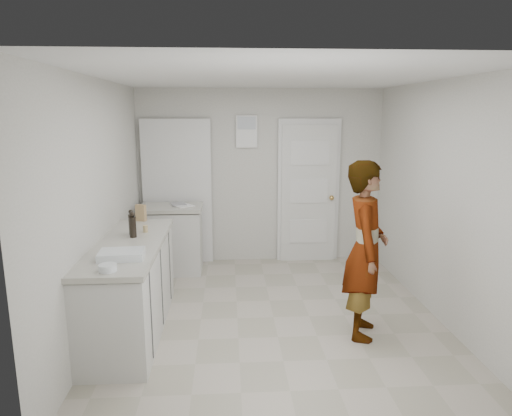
{
  "coord_description": "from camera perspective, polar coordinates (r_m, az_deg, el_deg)",
  "views": [
    {
      "loc": [
        -0.47,
        -4.55,
        2.16
      ],
      "look_at": [
        -0.16,
        0.4,
        1.12
      ],
      "focal_mm": 32.0,
      "sensor_mm": 36.0,
      "label": 1
    }
  ],
  "objects": [
    {
      "name": "ground",
      "position": [
        5.06,
        2.19,
        -13.49
      ],
      "size": [
        4.0,
        4.0,
        0.0
      ],
      "primitive_type": "plane",
      "color": "#9D9884",
      "rests_on": "ground"
    },
    {
      "name": "room_shell",
      "position": [
        6.61,
        -0.92,
        1.92
      ],
      "size": [
        4.0,
        4.0,
        4.0
      ],
      "color": "#B7B6AD",
      "rests_on": "ground"
    },
    {
      "name": "main_counter",
      "position": [
        4.78,
        -15.34,
        -9.89
      ],
      "size": [
        0.64,
        1.96,
        0.93
      ],
      "color": "silver",
      "rests_on": "ground"
    },
    {
      "name": "side_counter",
      "position": [
        6.39,
        -10.45,
        -4.12
      ],
      "size": [
        0.84,
        0.61,
        0.93
      ],
      "color": "silver",
      "rests_on": "ground"
    },
    {
      "name": "person",
      "position": [
        4.53,
        13.52,
        -5.13
      ],
      "size": [
        0.57,
        0.72,
        1.73
      ],
      "primitive_type": "imported",
      "rotation": [
        0.0,
        0.0,
        1.3
      ],
      "color": "silver",
      "rests_on": "ground"
    },
    {
      "name": "cake_mix_box",
      "position": [
        5.47,
        -14.19,
        -0.59
      ],
      "size": [
        0.13,
        0.09,
        0.19
      ],
      "primitive_type": "cube",
      "rotation": [
        0.0,
        0.0,
        -0.39
      ],
      "color": "#9B7A4D",
      "rests_on": "main_counter"
    },
    {
      "name": "spice_jar",
      "position": [
        4.95,
        -13.65,
        -2.54
      ],
      "size": [
        0.05,
        0.05,
        0.07
      ],
      "primitive_type": "cylinder",
      "color": "tan",
      "rests_on": "main_counter"
    },
    {
      "name": "oil_cruet_a",
      "position": [
        4.76,
        -15.15,
        -2.06
      ],
      "size": [
        0.07,
        0.07,
        0.27
      ],
      "color": "black",
      "rests_on": "main_counter"
    },
    {
      "name": "oil_cruet_b",
      "position": [
        4.87,
        -15.31,
        -1.78
      ],
      "size": [
        0.06,
        0.06,
        0.26
      ],
      "color": "black",
      "rests_on": "main_counter"
    },
    {
      "name": "baking_dish",
      "position": [
        4.14,
        -16.45,
        -5.64
      ],
      "size": [
        0.4,
        0.29,
        0.07
      ],
      "rotation": [
        0.0,
        0.0,
        0.07
      ],
      "color": "silver",
      "rests_on": "main_counter"
    },
    {
      "name": "egg_bowl",
      "position": [
        3.84,
        -18.05,
        -7.13
      ],
      "size": [
        0.14,
        0.14,
        0.06
      ],
      "color": "silver",
      "rests_on": "main_counter"
    },
    {
      "name": "papers",
      "position": [
        6.27,
        -9.19,
        0.34
      ],
      "size": [
        0.34,
        0.36,
        0.01
      ],
      "primitive_type": "cube",
      "rotation": [
        0.0,
        0.0,
        0.63
      ],
      "color": "white",
      "rests_on": "side_counter"
    }
  ]
}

